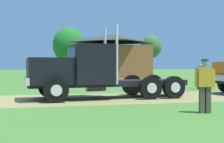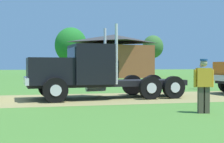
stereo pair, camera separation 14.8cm
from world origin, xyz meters
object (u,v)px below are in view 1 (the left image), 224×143
(visitor_walking_mid, at_px, (205,83))
(shed_building, at_px, (112,57))
(truck_foreground_white, at_px, (87,72))
(visitor_far_side, at_px, (200,75))

(visitor_walking_mid, relative_size, shed_building, 0.20)
(truck_foreground_white, xyz_separation_m, visitor_far_side, (8.42, 4.27, -0.33))
(shed_building, bearing_deg, visitor_far_side, -87.97)
(truck_foreground_white, relative_size, visitor_far_side, 4.72)
(truck_foreground_white, relative_size, visitor_walking_mid, 4.42)
(visitor_far_side, bearing_deg, visitor_walking_mid, -118.25)
(visitor_walking_mid, distance_m, shed_building, 32.32)
(truck_foreground_white, distance_m, visitor_walking_mid, 6.33)
(visitor_walking_mid, relative_size, visitor_far_side, 1.07)
(visitor_walking_mid, height_order, visitor_far_side, visitor_walking_mid)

